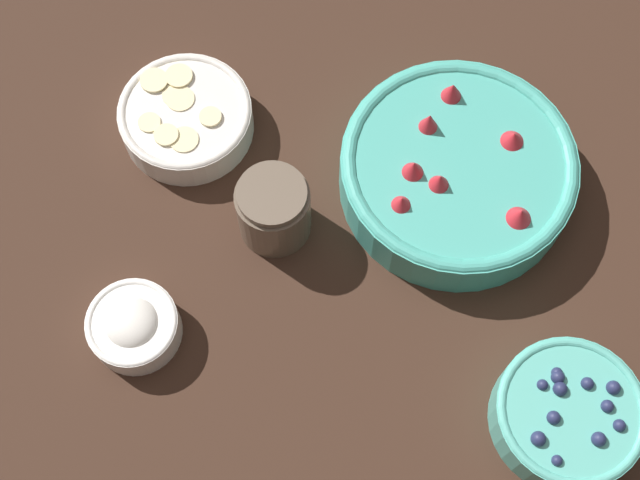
# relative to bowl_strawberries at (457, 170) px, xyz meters

# --- Properties ---
(ground_plane) EXTENTS (4.00, 4.00, 0.00)m
(ground_plane) POSITION_rel_bowl_strawberries_xyz_m (0.14, -0.17, -0.04)
(ground_plane) COLOR #382319
(bowl_strawberries) EXTENTS (0.27, 0.27, 0.08)m
(bowl_strawberries) POSITION_rel_bowl_strawberries_xyz_m (0.00, 0.00, 0.00)
(bowl_strawberries) COLOR #47AD9E
(bowl_strawberries) RESTS_ON ground_plane
(bowl_blueberries) EXTENTS (0.15, 0.15, 0.06)m
(bowl_blueberries) POSITION_rel_bowl_strawberries_xyz_m (0.29, 0.05, -0.01)
(bowl_blueberries) COLOR #56B7A8
(bowl_blueberries) RESTS_ON ground_plane
(bowl_bananas) EXTENTS (0.16, 0.16, 0.05)m
(bowl_bananas) POSITION_rel_bowl_strawberries_xyz_m (-0.13, -0.30, -0.01)
(bowl_bananas) COLOR silver
(bowl_bananas) RESTS_ON ground_plane
(bowl_cream) EXTENTS (0.10, 0.10, 0.05)m
(bowl_cream) POSITION_rel_bowl_strawberries_xyz_m (0.12, -0.38, -0.01)
(bowl_cream) COLOR white
(bowl_cream) RESTS_ON ground_plane
(jar_chocolate) EXTENTS (0.08, 0.08, 0.09)m
(jar_chocolate) POSITION_rel_bowl_strawberries_xyz_m (0.02, -0.21, 0.00)
(jar_chocolate) COLOR brown
(jar_chocolate) RESTS_ON ground_plane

